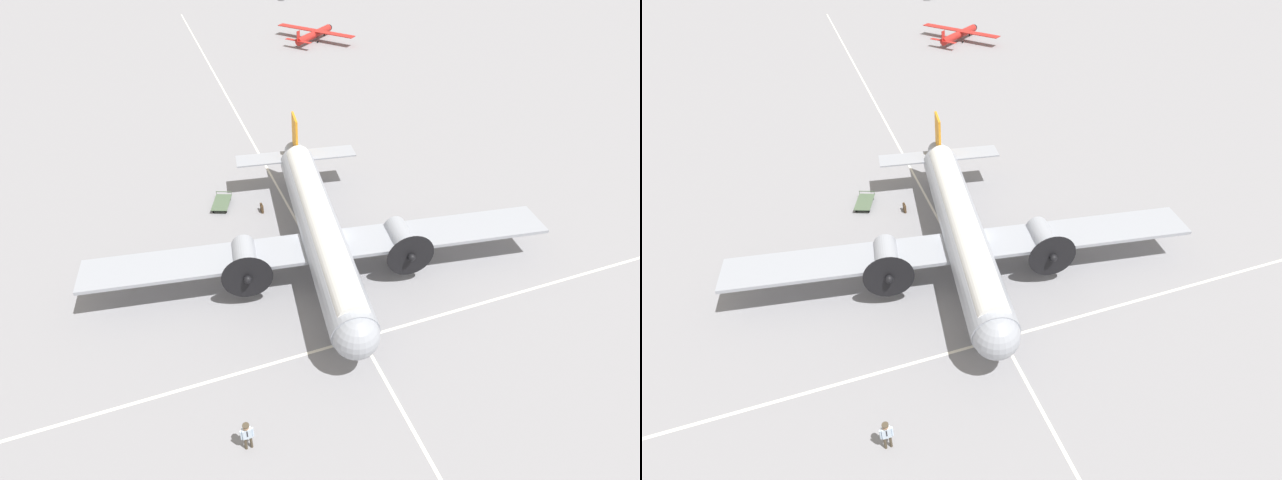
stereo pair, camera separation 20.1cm
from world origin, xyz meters
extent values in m
plane|color=gray|center=(0.00, 0.00, 0.00)|extent=(300.00, 300.00, 0.00)
cube|color=silver|center=(0.00, -0.11, 0.00)|extent=(120.00, 0.16, 0.01)
cube|color=silver|center=(6.38, 0.00, 0.00)|extent=(0.16, 120.00, 0.01)
cylinder|color=#9399A3|center=(0.00, 0.00, 2.25)|extent=(16.15, 4.65, 2.30)
cylinder|color=white|center=(0.00, 0.00, 2.89)|extent=(15.28, 3.85, 1.61)
sphere|color=#9399A3|center=(7.91, -1.19, 2.25)|extent=(2.19, 2.19, 2.19)
cylinder|color=#9399A3|center=(-7.91, 1.19, 2.37)|extent=(3.27, 1.72, 1.27)
cube|color=orange|center=(-8.48, 1.27, 3.98)|extent=(1.76, 0.40, 2.65)
cube|color=#9399A3|center=(-8.29, 1.24, 2.48)|extent=(2.77, 8.40, 0.10)
cube|color=#9399A3|center=(1.16, -0.17, 1.96)|extent=(6.34, 25.91, 0.20)
cylinder|color=#9399A3|center=(2.08, 4.13, 1.98)|extent=(2.89, 1.66, 1.27)
cylinder|color=black|center=(3.56, 3.90, 1.98)|extent=(0.43, 2.64, 2.66)
sphere|color=black|center=(3.70, 3.88, 1.98)|extent=(0.44, 0.44, 0.44)
cylinder|color=#9399A3|center=(0.78, -4.55, 1.98)|extent=(2.89, 1.66, 1.27)
cylinder|color=black|center=(2.26, -4.78, 1.98)|extent=(0.43, 2.64, 2.66)
sphere|color=black|center=(2.40, -4.80, 1.98)|extent=(0.44, 0.44, 0.44)
cylinder|color=#4C4C51|center=(1.81, 4.17, 1.01)|extent=(0.18, 0.18, 0.93)
cylinder|color=black|center=(1.81, 4.17, 0.55)|extent=(1.13, 0.46, 1.10)
cylinder|color=#4C4C51|center=(0.51, -4.51, 1.01)|extent=(0.18, 0.18, 0.93)
cylinder|color=black|center=(0.51, -4.51, 0.55)|extent=(1.13, 0.46, 1.10)
cylinder|color=#4C4C51|center=(6.17, -0.93, 0.78)|extent=(0.14, 0.14, 0.87)
cylinder|color=black|center=(6.17, -0.93, 0.35)|extent=(0.72, 0.28, 0.70)
cylinder|color=#473D2D|center=(10.14, -6.65, 0.39)|extent=(0.11, 0.11, 0.78)
cylinder|color=#473D2D|center=(10.13, -6.88, 0.39)|extent=(0.11, 0.11, 0.78)
cube|color=silver|center=(10.14, -6.77, 1.07)|extent=(0.19, 0.38, 0.58)
sphere|color=tan|center=(10.14, -6.77, 1.49)|extent=(0.26, 0.26, 0.26)
cylinder|color=silver|center=(10.14, -6.53, 1.04)|extent=(0.09, 0.09, 0.55)
cylinder|color=silver|center=(10.13, -7.00, 1.04)|extent=(0.09, 0.09, 0.55)
cube|color=black|center=(10.23, -6.77, 1.14)|extent=(0.01, 0.05, 0.37)
cylinder|color=#473D2D|center=(10.14, -6.77, 1.60)|extent=(0.28, 0.28, 0.06)
cube|color=#47331E|center=(-6.05, -1.95, 0.28)|extent=(0.50, 0.13, 0.57)
cube|color=#312315|center=(-6.05, -1.95, 0.60)|extent=(0.18, 0.09, 0.02)
cube|color=#4C6047|center=(-7.64, -4.36, 0.30)|extent=(2.28, 1.76, 0.04)
cube|color=#4C6047|center=(-8.55, -4.01, 0.54)|extent=(0.44, 1.03, 0.04)
cylinder|color=#4C6047|center=(-8.36, -3.53, 0.43)|extent=(0.04, 0.04, 0.22)
cylinder|color=#4C6047|center=(-8.74, -4.49, 0.43)|extent=(0.04, 0.04, 0.22)
cylinder|color=black|center=(-6.77, -4.24, 0.14)|extent=(0.28, 0.16, 0.28)
cylinder|color=black|center=(-7.09, -5.05, 0.14)|extent=(0.28, 0.16, 0.28)
cylinder|color=black|center=(-8.19, -3.68, 0.14)|extent=(0.28, 0.16, 0.28)
cylinder|color=black|center=(-8.52, -4.49, 0.14)|extent=(0.28, 0.16, 0.28)
cylinder|color=#B2231E|center=(-40.82, 14.03, 0.79)|extent=(5.23, 6.23, 0.89)
sphere|color=black|center=(-43.19, 16.99, 0.79)|extent=(0.80, 0.80, 0.80)
cube|color=#B2231E|center=(-41.07, 14.34, 1.19)|extent=(9.23, 7.68, 0.08)
cube|color=#B2231E|center=(-38.60, 11.25, 1.50)|extent=(0.45, 0.54, 1.15)
cube|color=#B2231E|center=(-38.60, 11.25, 0.93)|extent=(3.13, 2.66, 0.04)
cylinder|color=black|center=(-42.43, 16.05, 0.14)|extent=(0.24, 0.27, 0.28)
cylinder|color=#4C4C51|center=(-42.43, 16.05, 0.25)|extent=(0.06, 0.06, 0.21)
cylinder|color=black|center=(-41.20, 13.21, 0.14)|extent=(0.24, 0.27, 0.28)
cylinder|color=#4C4C51|center=(-41.20, 13.21, 0.25)|extent=(0.06, 0.06, 0.21)
cylinder|color=black|center=(-39.94, 14.21, 0.14)|extent=(0.24, 0.27, 0.28)
cylinder|color=#4C4C51|center=(-39.94, 14.21, 0.25)|extent=(0.06, 0.06, 0.21)
camera|label=1|loc=(21.26, -7.74, 19.21)|focal=28.00mm
camera|label=2|loc=(21.33, -7.55, 19.21)|focal=28.00mm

